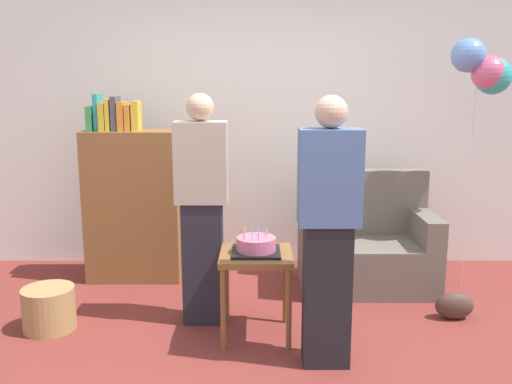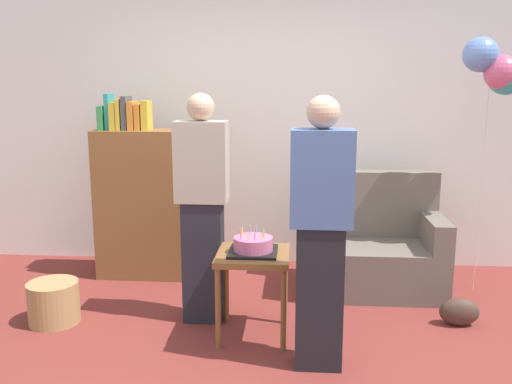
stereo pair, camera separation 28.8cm
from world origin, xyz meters
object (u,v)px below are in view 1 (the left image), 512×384
Objects in this scene: wicker_basket at (49,309)px; handbag at (454,306)px; person_blowing_candles at (202,209)px; person_holding_cake at (328,232)px; birthday_cake at (256,245)px; side_table at (256,266)px; balloon_bunch at (484,69)px; couch at (365,246)px; bookshelf at (133,202)px.

handbag is (2.89, 0.17, -0.05)m from wicker_basket.
person_blowing_candles reaches higher than handbag.
birthday_cake is at bearing -15.52° from person_holding_cake.
person_holding_cake reaches higher than side_table.
handbag is (1.82, 0.03, -0.73)m from person_blowing_candles.
wicker_basket is 3.71m from balloon_bunch.
person_holding_cake is 0.80× the size of balloon_bunch.
handbag is at bearing -122.35° from person_holding_cake.
person_holding_cake is (-0.50, -1.34, 0.49)m from couch.
couch is 3.06× the size of wicker_basket.
birthday_cake is (-0.00, 0.00, 0.14)m from side_table.
wicker_basket is at bearing 172.98° from person_blowing_candles.
side_table is 2.10× the size of handbag.
bookshelf is 0.98× the size of person_blowing_candles.
couch is at bearing 20.14° from wicker_basket.
side_table reaches higher than handbag.
side_table is 1.63× the size of wicker_basket.
balloon_bunch is at bearing -111.58° from person_holding_cake.
person_blowing_candles is (-0.38, 0.24, 0.19)m from birthday_cake.
birthday_cake is 1.14× the size of handbag.
bookshelf is 5.73× the size of handbag.
person_holding_cake is (0.43, -0.37, 0.33)m from side_table.
person_holding_cake reaches higher than wicker_basket.
couch is at bearing -5.08° from bookshelf.
handbag is at bearing -19.24° from bookshelf.
person_blowing_candles is at bearing -11.89° from person_holding_cake.
side_table is at bearing -47.14° from bookshelf.
side_table is 1.49m from wicker_basket.
person_holding_cake is at bearing -41.03° from side_table.
bookshelf is at bearing 70.05° from wicker_basket.
person_blowing_candles reaches higher than wicker_basket.
bookshelf is at bearing 112.68° from person_blowing_candles.
wicker_basket is 0.18× the size of balloon_bunch.
wicker_basket is at bearing 175.96° from side_table.
bookshelf reaches higher than side_table.
wicker_basket is (-1.45, 0.10, -0.49)m from birthday_cake.
couch is 2.53m from wicker_basket.
balloon_bunch is at bearing 26.51° from side_table.
couch is at bearing 126.74° from handbag.
couch reaches higher than wicker_basket.
side_table is 0.14m from birthday_cake.
couch is 0.91m from handbag.
birthday_cake is 0.89× the size of wicker_basket.
wicker_basket reaches higher than handbag.
side_table is at bearing -153.49° from balloon_bunch.
handbag is at bearing 3.34° from wicker_basket.
balloon_bunch reaches higher than couch.
side_table is (-0.92, -0.97, 0.16)m from couch.
couch is 0.54× the size of balloon_bunch.
birthday_cake is at bearing -153.50° from balloon_bunch.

